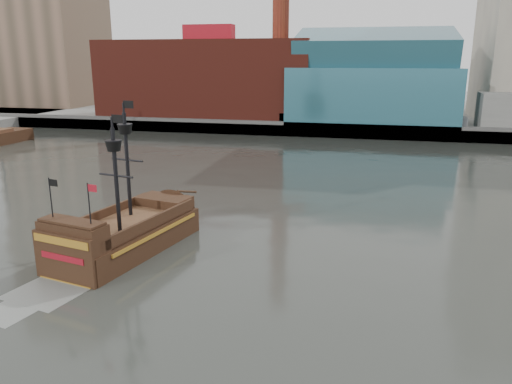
# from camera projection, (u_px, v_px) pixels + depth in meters

# --- Properties ---
(ground) EXTENTS (400.00, 400.00, 0.00)m
(ground) POSITION_uv_depth(u_px,v_px,m) (183.00, 289.00, 30.49)
(ground) COLOR #252622
(ground) RESTS_ON ground
(promenade_far) EXTENTS (220.00, 60.00, 2.00)m
(promenade_far) POSITION_uv_depth(u_px,v_px,m) (327.00, 114.00, 116.66)
(promenade_far) COLOR slate
(promenade_far) RESTS_ON ground
(seawall) EXTENTS (220.00, 1.00, 2.60)m
(seawall) POSITION_uv_depth(u_px,v_px,m) (312.00, 130.00, 88.87)
(seawall) COLOR #4C4C49
(seawall) RESTS_ON ground
(skyline) EXTENTS (149.00, 45.00, 62.00)m
(skyline) POSITION_uv_depth(u_px,v_px,m) (354.00, 3.00, 102.38)
(skyline) COLOR #7C5E4A
(skyline) RESTS_ON promenade_far
(pirate_ship) EXTENTS (7.60, 16.03, 11.54)m
(pirate_ship) POSITION_uv_depth(u_px,v_px,m) (125.00, 238.00, 36.28)
(pirate_ship) COLOR black
(pirate_ship) RESTS_ON ground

